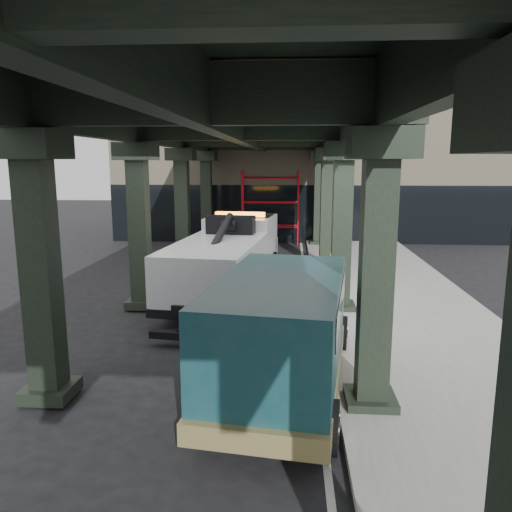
% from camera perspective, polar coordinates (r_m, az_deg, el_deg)
% --- Properties ---
extents(ground, '(90.00, 90.00, 0.00)m').
position_cam_1_polar(ground, '(13.35, -1.03, -8.78)').
color(ground, black).
rests_on(ground, ground).
extents(sidewalk, '(5.00, 40.00, 0.15)m').
position_cam_1_polar(sidewalk, '(15.55, 16.50, -6.09)').
color(sidewalk, gray).
rests_on(sidewalk, ground).
extents(lane_stripe, '(0.12, 38.00, 0.01)m').
position_cam_1_polar(lane_stripe, '(15.21, 6.07, -6.35)').
color(lane_stripe, silver).
rests_on(lane_stripe, ground).
extents(viaduct, '(7.40, 32.00, 6.40)m').
position_cam_1_polar(viaduct, '(14.65, -2.01, 14.66)').
color(viaduct, black).
rests_on(viaduct, ground).
extents(building, '(22.00, 10.00, 8.00)m').
position_cam_1_polar(building, '(32.55, 5.65, 9.87)').
color(building, '#C6B793').
rests_on(building, ground).
extents(scaffolding, '(3.08, 0.88, 4.00)m').
position_cam_1_polar(scaffolding, '(27.30, 1.66, 5.79)').
color(scaffolding, red).
rests_on(scaffolding, ground).
extents(tow_truck, '(3.26, 8.68, 2.78)m').
position_cam_1_polar(tow_truck, '(16.73, -3.13, 0.03)').
color(tow_truck, black).
rests_on(tow_truck, ground).
extents(towed_van, '(3.03, 6.13, 2.39)m').
position_cam_1_polar(towed_van, '(9.65, 3.06, -8.47)').
color(towed_van, '#133E45').
rests_on(towed_van, ground).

